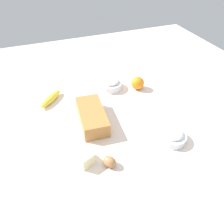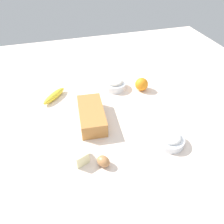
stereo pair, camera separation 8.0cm
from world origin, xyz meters
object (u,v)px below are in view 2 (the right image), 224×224
Objects in this scene: sugar_bowl at (170,139)px; banana at (54,96)px; orange_fruit at (142,84)px; butter_block at (78,155)px; loaf_pan at (92,115)px; flour_bowl at (115,84)px; egg_near_butter at (103,161)px.

sugar_bowl reaches higher than banana.
butter_block is at bearing 133.00° from orange_fruit.
flour_bowl is (0.27, -0.21, -0.01)m from loaf_pan.
sugar_bowl is 2.16× the size of egg_near_butter.
sugar_bowl is (-0.54, -0.12, -0.00)m from flour_bowl.
flour_bowl is 1.04× the size of sugar_bowl.
butter_block is (-0.52, 0.32, -0.00)m from flour_bowl.
egg_near_butter is (-0.51, 0.38, -0.02)m from orange_fruit.
butter_block is at bearing 159.76° from loaf_pan.
sugar_bowl is at bearing -136.71° from banana.
banana is 2.99× the size of egg_near_butter.
flour_bowl is 1.59× the size of butter_block.
flour_bowl is 0.56m from sugar_bowl.
flour_bowl is 0.17m from orange_fruit.
flour_bowl is at bearing -32.59° from loaf_pan.
orange_fruit reaches higher than banana.
banana is at bearing 7.09° from butter_block.
banana is (0.27, 0.18, -0.02)m from loaf_pan.
orange_fruit is at bearing -36.79° from egg_near_butter.
egg_near_butter is at bearing 95.79° from sugar_bowl.
flour_bowl is 0.62m from egg_near_butter.
butter_block is (-0.51, -0.06, 0.01)m from banana.
orange_fruit is at bearing -112.33° from flour_bowl.
butter_block is at bearing 58.84° from egg_near_butter.
flour_bowl is 2.25× the size of egg_near_butter.
egg_near_butter is (-0.30, 0.01, -0.02)m from loaf_pan.
loaf_pan is at bearing -146.31° from banana.
orange_fruit is at bearing -96.01° from banana.
loaf_pan is 0.32m from banana.
banana is (0.54, 0.50, -0.01)m from sugar_bowl.
egg_near_butter is at bearing -121.16° from butter_block.
loaf_pan is at bearing 50.52° from sugar_bowl.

